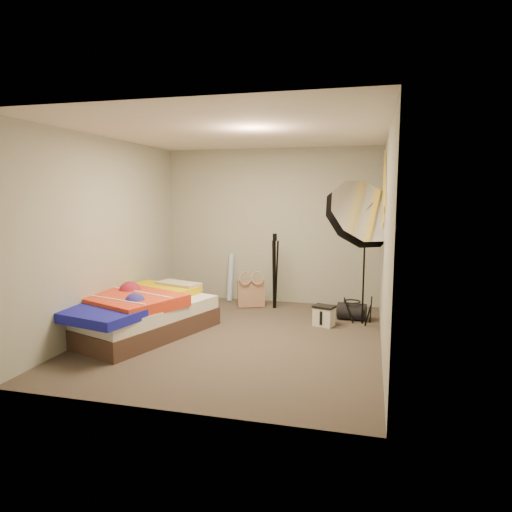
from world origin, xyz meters
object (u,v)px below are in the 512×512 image
(duffel_bag, at_px, (352,311))
(bed, at_px, (137,313))
(tote_bag, at_px, (251,294))
(photo_umbrella, at_px, (359,216))
(wrapping_roll, at_px, (230,277))
(camera_case, at_px, (324,317))
(camera_tripod, at_px, (275,266))

(duffel_bag, bearing_deg, bed, -148.60)
(tote_bag, distance_m, photo_umbrella, 2.21)
(tote_bag, bearing_deg, wrapping_roll, 119.27)
(wrapping_roll, xyz_separation_m, duffel_bag, (2.03, -0.73, -0.27))
(camera_case, xyz_separation_m, bed, (-2.29, -0.92, 0.14))
(photo_umbrella, relative_size, camera_tripod, 1.77)
(tote_bag, height_order, photo_umbrella, photo_umbrella)
(tote_bag, xyz_separation_m, bed, (-1.06, -1.68, 0.06))
(wrapping_roll, bearing_deg, camera_case, -33.91)
(wrapping_roll, distance_m, camera_case, 2.04)
(tote_bag, bearing_deg, duffel_bag, -35.44)
(camera_case, distance_m, photo_umbrella, 1.42)
(camera_case, xyz_separation_m, photo_umbrella, (0.42, 0.05, 1.36))
(tote_bag, relative_size, photo_umbrella, 0.20)
(photo_umbrella, bearing_deg, tote_bag, 156.47)
(wrapping_roll, relative_size, camera_case, 3.02)
(tote_bag, distance_m, bed, 1.99)
(bed, distance_m, camera_tripod, 2.26)
(tote_bag, bearing_deg, photo_umbrella, -45.75)
(camera_case, xyz_separation_m, camera_tripod, (-0.85, 0.78, 0.54))
(duffel_bag, bearing_deg, tote_bag, 171.78)
(camera_tripod, bearing_deg, camera_case, -42.62)
(tote_bag, xyz_separation_m, duffel_bag, (1.58, -0.37, -0.09))
(wrapping_roll, height_order, camera_case, wrapping_roll)
(tote_bag, height_order, camera_tripod, camera_tripod)
(camera_case, relative_size, duffel_bag, 0.65)
(bed, height_order, photo_umbrella, photo_umbrella)
(wrapping_roll, relative_size, camera_tripod, 0.67)
(camera_tripod, bearing_deg, tote_bag, -177.88)
(tote_bag, relative_size, duffel_bag, 1.06)
(photo_umbrella, xyz_separation_m, camera_tripod, (-1.27, 0.73, -0.81))
(bed, bearing_deg, camera_tripod, 49.71)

